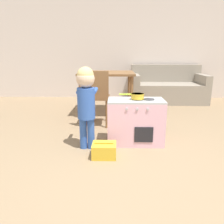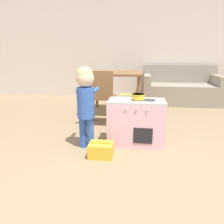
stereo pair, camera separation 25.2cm
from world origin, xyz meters
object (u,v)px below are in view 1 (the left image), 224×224
(play_kitchen, at_px, (135,121))
(dining_chair_near, at_px, (96,96))
(child_figure, at_px, (86,97))
(couch, at_px, (167,88))
(toy_basket, at_px, (104,150))
(toy_pot, at_px, (137,96))
(dining_table, at_px, (107,78))

(play_kitchen, bearing_deg, dining_chair_near, 129.93)
(child_figure, height_order, couch, child_figure)
(toy_basket, xyz_separation_m, dining_chair_near, (-0.18, 1.05, 0.38))
(child_figure, height_order, dining_chair_near, child_figure)
(toy_pot, distance_m, child_figure, 0.60)
(child_figure, xyz_separation_m, dining_chair_near, (0.02, 0.82, -0.15))
(play_kitchen, relative_size, dining_table, 0.69)
(child_figure, bearing_deg, toy_pot, 17.41)
(toy_basket, bearing_deg, play_kitchen, 48.50)
(play_kitchen, distance_m, dining_table, 1.52)
(child_figure, xyz_separation_m, dining_table, (0.15, 1.59, 0.04))
(play_kitchen, distance_m, toy_pot, 0.31)
(couch, bearing_deg, toy_basket, -113.86)
(child_figure, distance_m, couch, 3.06)
(dining_chair_near, bearing_deg, child_figure, -91.56)
(toy_pot, height_order, dining_chair_near, dining_chair_near)
(play_kitchen, distance_m, dining_chair_near, 0.86)
(dining_table, relative_size, couch, 0.59)
(dining_table, xyz_separation_m, dining_chair_near, (-0.13, -0.77, -0.19))
(dining_table, bearing_deg, child_figure, -95.52)
(play_kitchen, xyz_separation_m, child_figure, (-0.56, -0.18, 0.33))
(play_kitchen, relative_size, toy_pot, 2.25)
(play_kitchen, height_order, dining_chair_near, dining_chair_near)
(dining_table, bearing_deg, dining_chair_near, -99.71)
(dining_table, bearing_deg, toy_basket, -88.33)
(toy_basket, bearing_deg, dining_table, 91.67)
(toy_pot, xyz_separation_m, dining_chair_near, (-0.55, 0.64, -0.13))
(play_kitchen, bearing_deg, dining_table, 106.12)
(child_figure, bearing_deg, dining_table, 84.48)
(play_kitchen, height_order, couch, couch)
(play_kitchen, relative_size, couch, 0.41)
(toy_pot, height_order, child_figure, child_figure)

